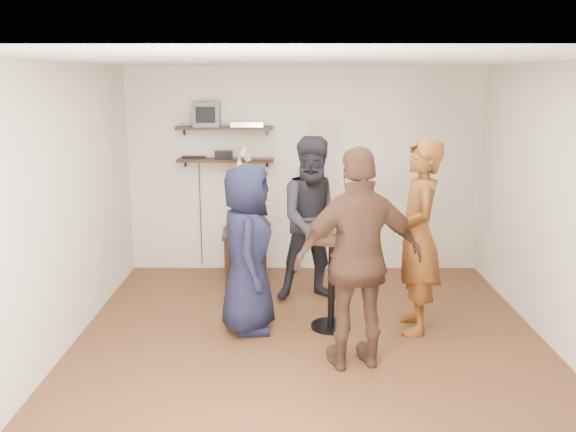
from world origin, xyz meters
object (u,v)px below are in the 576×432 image
object	(u,v)px
side_table	(246,240)
person_navy	(247,249)
person_plaid	(418,237)
radio	(224,155)
crt_monitor	(207,114)
dvd_deck	(247,124)
drinks_table	(332,269)
person_dark	(316,220)
person_brown	(359,260)

from	to	relation	value
side_table	person_navy	bearing A→B (deg)	-85.09
person_plaid	radio	bearing A→B (deg)	-129.65
crt_monitor	dvd_deck	size ratio (longest dim) A/B	0.80
dvd_deck	side_table	bearing A→B (deg)	-90.66
radio	drinks_table	distance (m)	2.40
crt_monitor	person_plaid	bearing A→B (deg)	-39.82
dvd_deck	side_table	distance (m)	1.44
dvd_deck	person_navy	size ratio (longest dim) A/B	0.24
radio	side_table	bearing A→B (deg)	-58.95
crt_monitor	side_table	size ratio (longest dim) A/B	0.49
side_table	person_plaid	distance (m)	2.29
person_dark	person_navy	world-z (taller)	person_dark
radio	side_table	world-z (taller)	radio
crt_monitor	person_navy	distance (m)	2.32
person_plaid	person_dark	size ratio (longest dim) A/B	1.03
side_table	person_navy	distance (m)	1.44
side_table	person_navy	xyz separation A→B (m)	(0.12, -1.40, 0.29)
drinks_table	person_navy	bearing A→B (deg)	-176.72
drinks_table	person_navy	distance (m)	0.86
crt_monitor	person_dark	size ratio (longest dim) A/B	0.17
person_navy	person_brown	size ratio (longest dim) A/B	0.87
dvd_deck	radio	world-z (taller)	dvd_deck
crt_monitor	drinks_table	size ratio (longest dim) A/B	0.34
person_brown	dvd_deck	bearing A→B (deg)	-79.25
side_table	person_navy	world-z (taller)	person_navy
drinks_table	person_brown	distance (m)	0.90
radio	side_table	xyz separation A→B (m)	(0.30, -0.49, -0.97)
person_plaid	drinks_table	bearing A→B (deg)	-90.00
dvd_deck	side_table	size ratio (longest dim) A/B	0.61
crt_monitor	drinks_table	world-z (taller)	crt_monitor
person_dark	person_brown	xyz separation A→B (m)	(0.30, -1.63, 0.04)
radio	drinks_table	bearing A→B (deg)	-56.08
dvd_deck	person_navy	distance (m)	2.18
radio	person_navy	distance (m)	2.06
dvd_deck	person_brown	bearing A→B (deg)	-67.27
person_navy	person_brown	xyz separation A→B (m)	(1.00, -0.76, 0.12)
crt_monitor	person_navy	world-z (taller)	crt_monitor
person_dark	person_brown	bearing A→B (deg)	-88.30
crt_monitor	drinks_table	xyz separation A→B (m)	(1.43, -1.85, -1.40)
crt_monitor	person_dark	distance (m)	1.99
person_dark	person_navy	size ratio (longest dim) A/B	1.11
side_table	drinks_table	xyz separation A→B (m)	(0.95, -1.36, 0.07)
drinks_table	side_table	bearing A→B (deg)	124.91
side_table	drinks_table	size ratio (longest dim) A/B	0.69
dvd_deck	person_plaid	distance (m)	2.75
drinks_table	person_plaid	xyz separation A→B (m)	(0.83, -0.04, 0.34)
dvd_deck	drinks_table	xyz separation A→B (m)	(0.94, -1.85, -1.28)
crt_monitor	person_brown	size ratio (longest dim) A/B	0.17
drinks_table	person_plaid	world-z (taller)	person_plaid
crt_monitor	side_table	bearing A→B (deg)	-45.11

